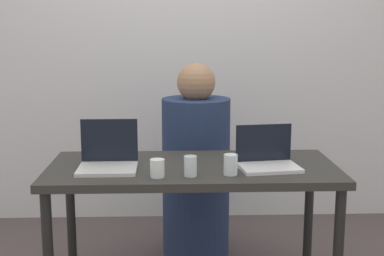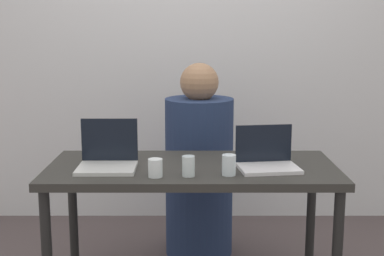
# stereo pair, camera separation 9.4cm
# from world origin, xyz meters

# --- Properties ---
(back_wall) EXTENTS (4.50, 0.10, 2.53)m
(back_wall) POSITION_xyz_m (0.00, 1.33, 1.26)
(back_wall) COLOR silver
(back_wall) RESTS_ON ground
(desk) EXTENTS (1.46, 0.66, 0.73)m
(desk) POSITION_xyz_m (0.00, 0.00, 0.66)
(desk) COLOR #2C2B28
(desk) RESTS_ON ground
(person_at_center) EXTENTS (0.43, 0.43, 1.21)m
(person_at_center) POSITION_xyz_m (0.04, 0.62, 0.54)
(person_at_center) COLOR navy
(person_at_center) RESTS_ON ground
(laptop_front_right) EXTENTS (0.31, 0.26, 0.21)m
(laptop_front_right) POSITION_xyz_m (0.37, -0.06, 0.78)
(laptop_front_right) COLOR silver
(laptop_front_right) RESTS_ON desk
(laptop_front_left) EXTENTS (0.29, 0.28, 0.23)m
(laptop_front_left) POSITION_xyz_m (-0.42, -0.05, 0.79)
(laptop_front_left) COLOR silver
(laptop_front_left) RESTS_ON desk
(water_glass_right) EXTENTS (0.07, 0.07, 0.10)m
(water_glass_right) POSITION_xyz_m (0.17, -0.18, 0.78)
(water_glass_right) COLOR silver
(water_glass_right) RESTS_ON desk
(water_glass_left) EXTENTS (0.07, 0.07, 0.09)m
(water_glass_left) POSITION_xyz_m (-0.17, -0.21, 0.77)
(water_glass_left) COLOR white
(water_glass_left) RESTS_ON desk
(water_glass_center) EXTENTS (0.06, 0.06, 0.10)m
(water_glass_center) POSITION_xyz_m (-0.02, -0.20, 0.78)
(water_glass_center) COLOR silver
(water_glass_center) RESTS_ON desk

